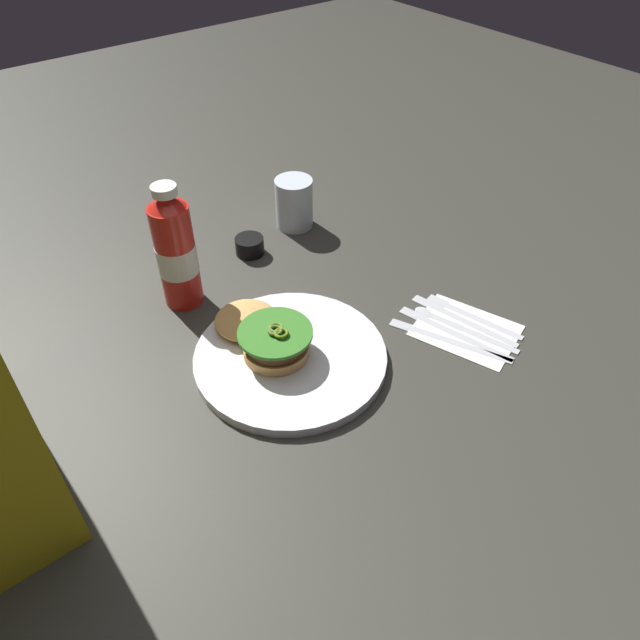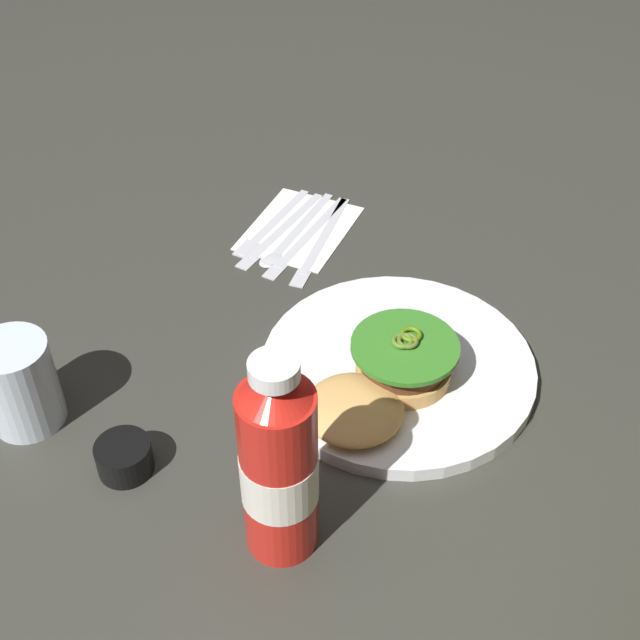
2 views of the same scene
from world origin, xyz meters
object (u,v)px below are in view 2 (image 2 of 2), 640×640
dinner_plate (398,367)px  steak_knife (319,243)px  fork_utensil (268,226)px  spoon_utensil (289,237)px  water_glass (20,384)px  ketchup_bottle (279,466)px  butter_knife (303,239)px  condiment_cup (124,457)px  napkin (300,228)px  burger_sandwich (386,378)px  table_knife (277,232)px

dinner_plate → steak_knife: dinner_plate is taller
fork_utensil → spoon_utensil: bearing=93.1°
water_glass → steak_knife: 0.43m
ketchup_bottle → butter_knife: ketchup_bottle is taller
butter_knife → condiment_cup: bearing=18.9°
butter_knife → fork_utensil: bearing=-78.7°
napkin → steak_knife: (0.01, 0.05, 0.00)m
dinner_plate → fork_utensil: size_ratio=1.72×
napkin → spoon_utensil: bearing=16.5°
fork_utensil → butter_knife: size_ratio=0.86×
dinner_plate → spoon_utensil: dinner_plate is taller
dinner_plate → steak_knife: size_ratio=1.55×
ketchup_bottle → napkin: bearing=-137.9°
dinner_plate → butter_knife: size_ratio=1.49×
ketchup_bottle → burger_sandwich: bearing=-168.5°
water_glass → steak_knife: (-0.42, 0.02, -0.05)m
ketchup_bottle → water_glass: 0.31m
butter_knife → napkin: bearing=-128.3°
ketchup_bottle → water_glass: ketchup_bottle is taller
fork_utensil → steak_knife: bearing=103.5°
water_glass → condiment_cup: 0.13m
condiment_cup → napkin: condiment_cup is taller
spoon_utensil → butter_knife: same height
burger_sandwich → ketchup_bottle: ketchup_bottle is taller
burger_sandwich → steak_knife: 0.29m
spoon_utensil → napkin: bearing=-163.5°
burger_sandwich → spoon_utensil: (-0.14, -0.28, -0.03)m
ketchup_bottle → fork_utensil: bearing=-132.8°
fork_utensil → napkin: bearing=134.2°
table_knife → spoon_utensil: (-0.00, 0.02, 0.00)m
condiment_cup → spoon_utensil: 0.41m
ketchup_bottle → steak_knife: (-0.35, -0.28, -0.10)m
water_glass → fork_utensil: size_ratio=0.58×
dinner_plate → condiment_cup: (0.28, -0.11, 0.01)m
spoon_utensil → butter_knife: size_ratio=0.90×
napkin → fork_utensil: (0.03, -0.03, 0.00)m
ketchup_bottle → steak_knife: bearing=-141.3°
burger_sandwich → fork_utensil: size_ratio=1.09×
water_glass → fork_utensil: bearing=-171.5°
ketchup_bottle → butter_knife: 0.46m
dinner_plate → fork_utensil: dinner_plate is taller
burger_sandwich → butter_knife: bearing=-119.4°
napkin → table_knife: table_knife is taller
napkin → butter_knife: (0.02, 0.02, 0.00)m
dinner_plate → napkin: dinner_plate is taller
dinner_plate → table_knife: dinner_plate is taller
dinner_plate → condiment_cup: condiment_cup is taller
table_knife → steak_knife: (-0.02, 0.06, 0.00)m
ketchup_bottle → steak_knife: ketchup_bottle is taller
condiment_cup → spoon_utensil: condiment_cup is taller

